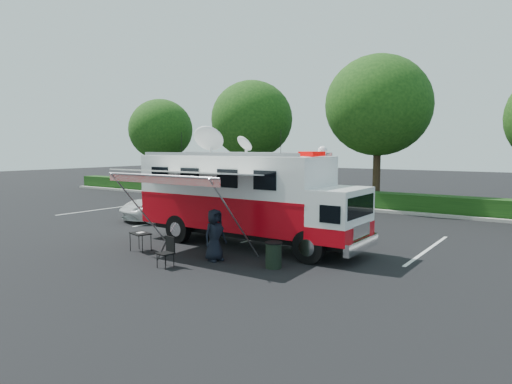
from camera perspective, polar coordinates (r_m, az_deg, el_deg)
ground_plane at (r=16.52m, az=-0.99°, el=-6.71°), size 120.00×120.00×0.00m
back_border at (r=27.34m, az=17.20°, el=8.46°), size 60.00×6.14×8.87m
stall_lines at (r=19.24m, az=3.02°, el=-4.95°), size 24.12×5.50×0.01m
command_truck at (r=16.27m, az=-1.22°, el=-0.58°), size 8.61×2.37×4.14m
awning at (r=14.81m, az=-9.26°, el=2.18°), size 4.70×2.44×2.84m
white_suv at (r=23.04m, az=-10.45°, el=-3.29°), size 3.95×5.55×1.41m
person at (r=14.43m, az=-5.15°, el=-8.55°), size 0.66×0.88×1.62m
folding_table at (r=16.04m, az=-14.25°, el=-5.14°), size 0.86×0.72×0.63m
folding_chair at (r=13.79m, az=-10.96°, el=-7.05°), size 0.49×0.51×0.90m
trash_bin at (r=13.47m, az=2.21°, el=-7.86°), size 0.51×0.51×0.77m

